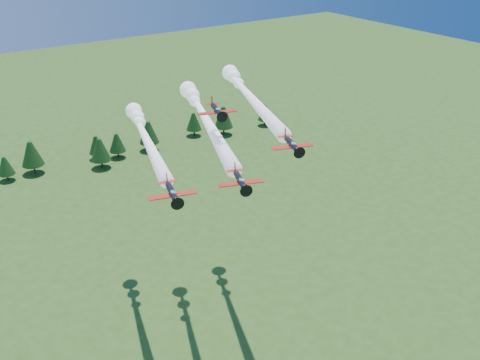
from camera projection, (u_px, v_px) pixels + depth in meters
plane_lead at (204, 115)px, 102.93m from camera, size 20.96×48.60×3.70m
plane_left at (144, 135)px, 109.03m from camera, size 16.78×45.73×3.70m
plane_right at (247, 93)px, 110.55m from camera, size 20.37×47.30×3.70m
plane_slot at (217, 110)px, 89.48m from camera, size 6.68×7.43×2.35m
treeline at (61, 153)px, 183.92m from camera, size 171.37×21.04×11.76m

